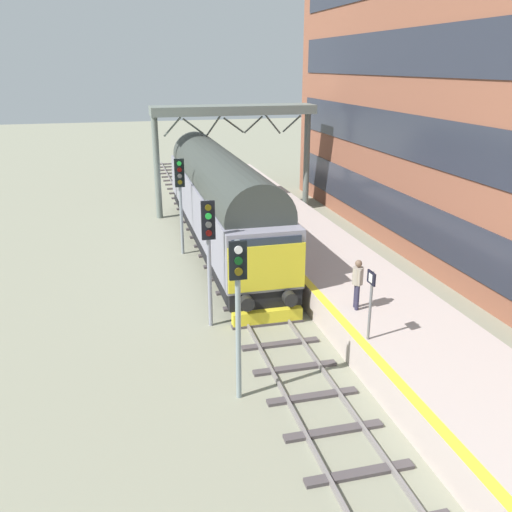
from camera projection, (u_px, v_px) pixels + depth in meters
The scene contains 11 objects.
ground_plane at pixel (243, 284), 22.14m from camera, with size 140.00×140.00×0.00m, color gray.
track_main at pixel (243, 283), 22.12m from camera, with size 2.50×60.00×0.15m.
station_platform at pixel (327, 265), 22.81m from camera, with size 4.00×44.00×1.01m.
station_building at pixel (482, 56), 22.99m from camera, with size 5.64×30.22×17.45m.
diesel_locomotive at pixel (219, 198), 25.82m from camera, with size 2.74×17.47×4.68m.
signal_post_near at pixel (238, 300), 13.68m from camera, with size 0.44×0.22×4.39m.
signal_post_mid at pixel (209, 246), 17.70m from camera, with size 0.44×0.22×4.36m.
signal_post_far at pixel (180, 193), 24.76m from camera, with size 0.44×0.22×4.46m.
platform_number_sign at pixel (371, 295), 15.16m from camera, with size 0.10×0.44×2.05m.
waiting_passenger at pixel (358, 280), 17.24m from camera, with size 0.40×0.50×1.64m.
overhead_footbridge at pixel (234, 118), 30.99m from camera, with size 9.30×2.00×6.25m.
Camera 1 is at (-4.54, -20.02, 8.39)m, focal length 38.44 mm.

